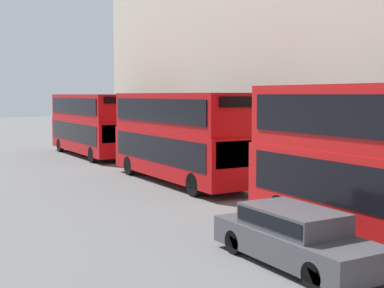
{
  "coord_description": "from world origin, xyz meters",
  "views": [
    {
      "loc": [
        -10.43,
        -3.45,
        4.23
      ],
      "look_at": [
        0.48,
        15.8,
        2.18
      ],
      "focal_mm": 50.0,
      "sensor_mm": 36.0,
      "label": 1
    }
  ],
  "objects_px": {
    "bus_third_in_queue": "(91,122)",
    "car_hatchback": "(295,235)",
    "bus_second_in_queue": "(179,133)",
    "pedestrian": "(237,164)"
  },
  "relations": [
    {
      "from": "pedestrian",
      "to": "car_hatchback",
      "type": "bearing_deg",
      "value": -117.92
    },
    {
      "from": "car_hatchback",
      "to": "bus_second_in_queue",
      "type": "bearing_deg",
      "value": 74.67
    },
    {
      "from": "bus_third_in_queue",
      "to": "pedestrian",
      "type": "distance_m",
      "value": 14.24
    },
    {
      "from": "bus_second_in_queue",
      "to": "car_hatchback",
      "type": "height_order",
      "value": "bus_second_in_queue"
    },
    {
      "from": "bus_third_in_queue",
      "to": "car_hatchback",
      "type": "relative_size",
      "value": 2.18
    },
    {
      "from": "car_hatchback",
      "to": "bus_third_in_queue",
      "type": "bearing_deg",
      "value": 82.36
    },
    {
      "from": "pedestrian",
      "to": "bus_second_in_queue",
      "type": "bearing_deg",
      "value": 160.05
    },
    {
      "from": "bus_second_in_queue",
      "to": "bus_third_in_queue",
      "type": "height_order",
      "value": "bus_second_in_queue"
    },
    {
      "from": "bus_third_in_queue",
      "to": "car_hatchback",
      "type": "distance_m",
      "value": 25.62
    },
    {
      "from": "bus_second_in_queue",
      "to": "pedestrian",
      "type": "relative_size",
      "value": 5.69
    }
  ]
}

